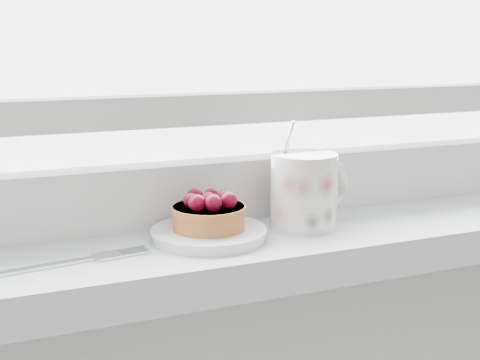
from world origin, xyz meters
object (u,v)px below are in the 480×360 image
saucer (209,234)px  raspberry_tart (209,213)px  floral_mug (305,189)px  fork (60,264)px

saucer → raspberry_tart: (-0.00, -0.00, 0.02)m
raspberry_tart → floral_mug: 0.12m
floral_mug → fork: bearing=-174.9°
saucer → floral_mug: floral_mug is taller
raspberry_tart → floral_mug: size_ratio=0.66×
raspberry_tart → saucer: bearing=86.4°
saucer → fork: (-0.16, -0.02, -0.00)m
floral_mug → saucer: bearing=-178.7°
saucer → fork: 0.16m
floral_mug → fork: (-0.27, -0.02, -0.04)m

